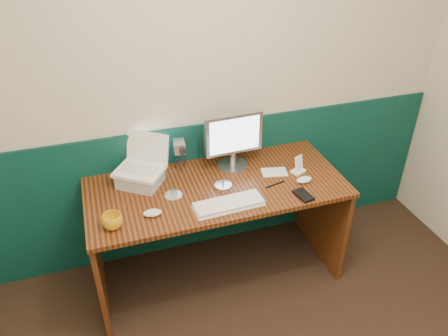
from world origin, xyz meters
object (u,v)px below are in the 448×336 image
object	(u,v)px
desk	(217,232)
camcorder	(180,154)
mug	(112,221)
monitor	(233,142)
keyboard	(229,204)
laptop	(138,156)

from	to	relation	value
desk	camcorder	bearing A→B (deg)	122.62
mug	camcorder	xyz separation A→B (m)	(0.48, 0.47, 0.07)
monitor	keyboard	world-z (taller)	monitor
keyboard	monitor	bearing A→B (deg)	65.50
keyboard	camcorder	bearing A→B (deg)	107.12
monitor	camcorder	bearing A→B (deg)	163.37
desk	monitor	bearing A→B (deg)	47.30
monitor	camcorder	distance (m)	0.35
monitor	keyboard	bearing A→B (deg)	-114.50
laptop	camcorder	size ratio (longest dim) A/B	1.26
laptop	camcorder	bearing A→B (deg)	55.65
desk	monitor	distance (m)	0.61
desk	monitor	size ratio (longest dim) A/B	4.25
keyboard	laptop	bearing A→B (deg)	136.98
desk	laptop	world-z (taller)	laptop
laptop	keyboard	size ratio (longest dim) A/B	0.70
mug	camcorder	world-z (taller)	camcorder
laptop	mug	xyz separation A→B (m)	(-0.21, -0.37, -0.16)
monitor	mug	world-z (taller)	monitor
keyboard	mug	size ratio (longest dim) A/B	3.66
monitor	keyboard	size ratio (longest dim) A/B	0.93
laptop	keyboard	distance (m)	0.62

